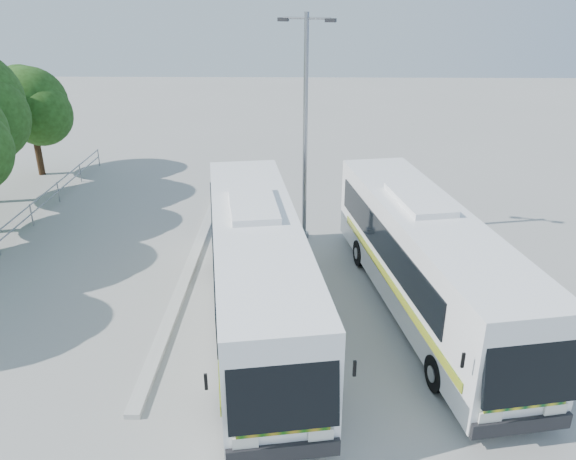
{
  "coord_description": "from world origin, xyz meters",
  "views": [
    {
      "loc": [
        1.73,
        -16.66,
        9.77
      ],
      "look_at": [
        1.39,
        1.71,
        1.74
      ],
      "focal_mm": 35.0,
      "sensor_mm": 36.0,
      "label": 1
    }
  ],
  "objects_px": {
    "tree_far_e": "(31,105)",
    "coach_main": "(257,268)",
    "coach_adjacent": "(426,259)",
    "lamppost": "(305,122)"
  },
  "relations": [
    {
      "from": "coach_main",
      "to": "coach_adjacent",
      "type": "xyz_separation_m",
      "value": [
        5.31,
        0.77,
        -0.04
      ]
    },
    {
      "from": "coach_main",
      "to": "coach_adjacent",
      "type": "relative_size",
      "value": 1.02
    },
    {
      "from": "coach_main",
      "to": "lamppost",
      "type": "distance_m",
      "value": 7.3
    },
    {
      "from": "tree_far_e",
      "to": "lamppost",
      "type": "xyz_separation_m",
      "value": [
        14.63,
        -8.32,
        1.03
      ]
    },
    {
      "from": "coach_adjacent",
      "to": "lamppost",
      "type": "height_order",
      "value": "lamppost"
    },
    {
      "from": "coach_adjacent",
      "to": "lamppost",
      "type": "xyz_separation_m",
      "value": [
        -3.81,
        5.7,
        3.06
      ]
    },
    {
      "from": "coach_main",
      "to": "tree_far_e",
      "type": "bearing_deg",
      "value": 122.55
    },
    {
      "from": "coach_main",
      "to": "coach_adjacent",
      "type": "bearing_deg",
      "value": -0.75
    },
    {
      "from": "tree_far_e",
      "to": "coach_main",
      "type": "xyz_separation_m",
      "value": [
        13.13,
        -14.79,
        -2.0
      ]
    },
    {
      "from": "coach_main",
      "to": "coach_adjacent",
      "type": "distance_m",
      "value": 5.36
    }
  ]
}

